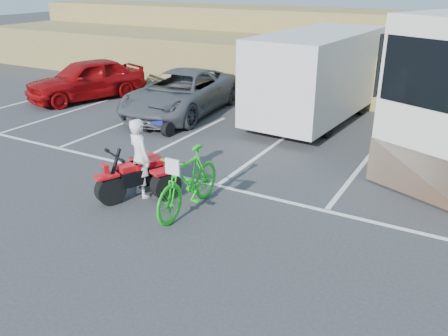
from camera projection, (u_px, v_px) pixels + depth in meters
The scene contains 11 objects.
ground at pixel (157, 229), 9.46m from camera, with size 100.00×100.00×0.00m, color #333335.
parking_stripes at pixel (278, 169), 12.34m from camera, with size 28.00×5.16×0.01m.
grass_embankment at pixel (363, 53), 21.40m from camera, with size 40.00×8.50×3.10m.
red_trike_atv at pixel (137, 197), 10.83m from camera, with size 1.32×1.77×1.15m, color red, non-canonical shape.
rider at pixel (140, 158), 10.57m from camera, with size 0.66×0.44×1.82m, color white.
green_dirt_bike at pixel (189, 181), 9.93m from camera, with size 0.65×2.29×1.38m, color #14BF19.
grey_pickup at pixel (181, 93), 17.02m from camera, with size 2.55×5.52×1.53m, color #4D4E55.
red_car at pixel (86, 79), 19.05m from camera, with size 1.91×4.74×1.61m, color #8F0709.
cargo_trailer at pixel (318, 74), 15.98m from camera, with size 3.00×6.54×2.97m.
quad_atv_blue at pixel (167, 131), 15.42m from camera, with size 1.01×1.35×0.88m, color navy, non-canonical shape.
quad_atv_green at pixel (268, 122), 16.27m from camera, with size 1.24×1.67×1.09m, color #155E1B, non-canonical shape.
Camera 1 is at (5.26, -6.56, 4.70)m, focal length 38.00 mm.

